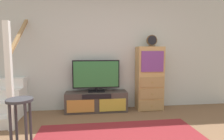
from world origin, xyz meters
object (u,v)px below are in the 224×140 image
Objects in this scene: bar_stool_near at (20,112)px; media_console at (96,102)px; side_cabinet at (149,78)px; desk_clock at (152,41)px; television at (96,75)px.

media_console is at bearing 53.65° from bar_stool_near.
side_cabinet is 2.04× the size of bar_stool_near.
media_console is 1.29m from side_cabinet.
bar_stool_near is at bearing -126.35° from media_console.
desk_clock reaches higher than media_console.
television reaches higher than bar_stool_near.
media_console is 1.93× the size of bar_stool_near.
bar_stool_near is (-2.27, -1.46, -0.19)m from side_cabinet.
side_cabinet is at bearing 0.49° from media_console.
desk_clock is (0.03, -0.01, 0.84)m from side_cabinet.
desk_clock is at bearing -1.34° from television.
television is at bearing 178.66° from desk_clock.
desk_clock is 2.90m from bar_stool_near.
media_console is at bearing -179.51° from side_cabinet.
media_console is at bearing 179.78° from desk_clock.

